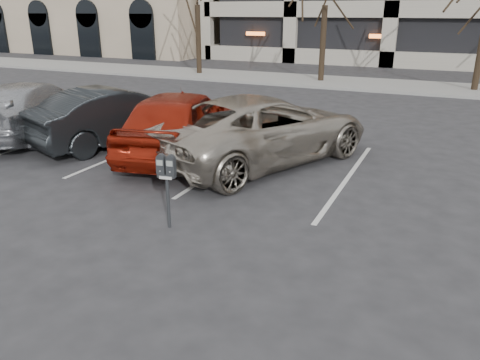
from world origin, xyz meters
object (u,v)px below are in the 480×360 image
Objects in this scene: car_red at (181,122)px; suv_silver at (263,129)px; car_silver at (32,109)px; car_dark at (117,116)px; parking_meter at (166,173)px.

suv_silver is at bearing 176.51° from car_red.
car_dark is at bearing 166.76° from car_silver.
car_silver reaches higher than car_dark.
car_silver is (-7.01, -0.45, -0.02)m from suv_silver.
car_dark is at bearing 126.72° from parking_meter.
car_silver is at bearing 28.18° from suv_silver.
parking_meter is 0.24× the size of car_silver.
suv_silver is 1.29× the size of car_red.
car_silver is (-2.85, -0.27, 0.00)m from car_dark.
car_red is 0.92× the size of car_silver.
car_dark is at bearing 26.95° from suv_silver.
car_red is at bearing 162.73° from car_silver.
car_red is (-2.05, 3.76, -0.13)m from parking_meter.
parking_meter is 4.29m from car_red.
parking_meter is at bearing 106.13° from car_red.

